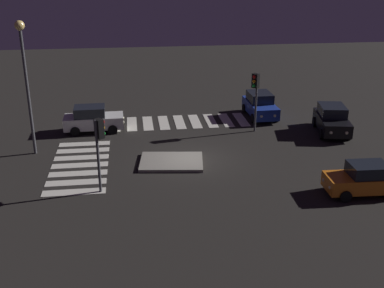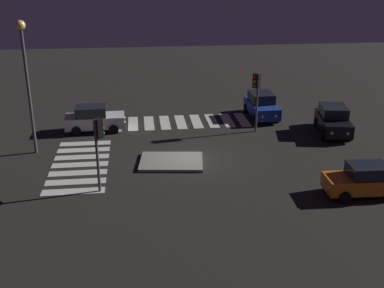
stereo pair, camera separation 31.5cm
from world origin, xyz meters
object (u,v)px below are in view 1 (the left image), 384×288
Objects in this scene: car_black at (332,120)px; car_orange at (364,179)px; traffic_island at (171,162)px; traffic_light_south at (255,88)px; car_blue at (260,105)px; traffic_light_north at (99,137)px; street_lamp at (25,66)px; car_white at (93,119)px.

car_orange is at bearing -2.49° from car_black.
traffic_island is 8.29m from traffic_light_south.
car_blue is at bearing -154.08° from traffic_light_south.
traffic_island is at bearing -60.11° from car_black.
car_black is 1.10× the size of traffic_light_south.
traffic_light_north is 12.63m from traffic_light_south.
car_black is 5.72m from traffic_light_south.
traffic_light_south is (-9.88, -7.87, 0.17)m from traffic_light_north.
car_orange is at bearing -43.33° from traffic_light_north.
car_white is at bearing -131.70° from street_lamp.
street_lamp reaches higher than car_black.
car_black is (-2.11, -9.06, 0.11)m from car_orange.
traffic_light_north reaches higher than car_orange.
car_orange is 0.48× the size of street_lamp.
car_white is at bearing -37.06° from car_orange.
car_white is 0.52× the size of street_lamp.
street_lamp reaches higher than car_blue.
car_orange is at bearing -40.76° from car_white.
traffic_light_south reaches higher than car_white.
traffic_light_north is (-1.04, 9.42, 2.05)m from car_white.
street_lamp is at bearing -75.44° from car_black.
street_lamp reaches higher than traffic_island.
car_blue is at bearing -160.88° from street_lamp.
street_lamp is (15.50, 5.37, 4.49)m from car_blue.
traffic_island is 0.95× the size of car_white.
traffic_light_north is at bearing -85.32° from car_white.
traffic_light_north is (12.99, -2.00, 2.12)m from car_orange.
car_blue is at bearing -125.16° from car_black.
car_white is 11.25m from traffic_light_south.
traffic_island is 12.02m from car_black.
traffic_light_north reaches higher than car_blue.
traffic_light_south is at bearing -142.00° from traffic_island.
traffic_light_north is (11.17, 11.10, 2.02)m from car_blue.
traffic_light_north is at bearing -46.08° from car_blue.
traffic_light_north is at bearing -54.30° from car_black.
traffic_island is 5.66m from traffic_light_north.
street_lamp is at bearing -133.33° from car_white.
traffic_light_north is at bearing -3.69° from traffic_light_south.
traffic_light_north is 0.95× the size of traffic_light_south.
car_blue reaches higher than traffic_island.
traffic_light_south is 14.55m from street_lamp.
car_black is at bearing 43.31° from car_blue.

